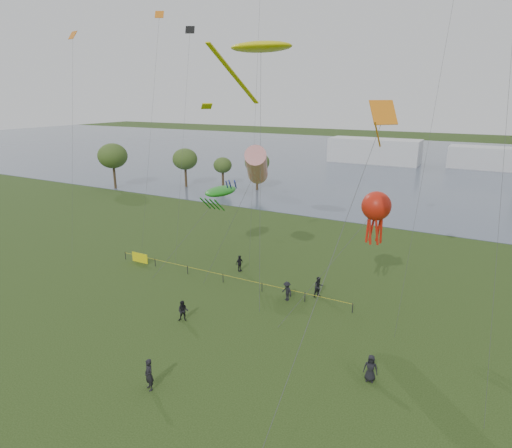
% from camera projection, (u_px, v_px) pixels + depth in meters
% --- Properties ---
extents(ground_plane, '(400.00, 400.00, 0.00)m').
position_uv_depth(ground_plane, '(167.00, 415.00, 22.83)').
color(ground_plane, '#1E3210').
extents(lake, '(400.00, 120.00, 0.08)m').
position_uv_depth(lake, '(426.00, 163.00, 107.10)').
color(lake, slate).
rests_on(lake, ground_plane).
extents(pavilion_left, '(22.00, 8.00, 6.00)m').
position_uv_depth(pavilion_left, '(374.00, 151.00, 107.48)').
color(pavilion_left, silver).
rests_on(pavilion_left, ground_plane).
extents(pavilion_right, '(18.00, 7.00, 5.00)m').
position_uv_depth(pavilion_right, '(491.00, 158.00, 98.34)').
color(pavilion_right, silver).
rests_on(pavilion_right, ground_plane).
extents(trees, '(28.30, 15.93, 8.18)m').
position_uv_depth(trees, '(178.00, 159.00, 77.09)').
color(trees, '#3C2D1B').
rests_on(trees, ground_plane).
extents(fence, '(24.07, 0.07, 1.05)m').
position_uv_depth(fence, '(170.00, 265.00, 41.61)').
color(fence, black).
rests_on(fence, ground_plane).
extents(spectator_a, '(0.98, 0.90, 1.63)m').
position_uv_depth(spectator_a, '(183.00, 311.00, 32.13)').
color(spectator_a, black).
rests_on(spectator_a, ground_plane).
extents(spectator_b, '(1.24, 1.04, 1.67)m').
position_uv_depth(spectator_b, '(287.00, 291.00, 35.34)').
color(spectator_b, black).
rests_on(spectator_b, ground_plane).
extents(spectator_c, '(0.60, 1.01, 1.62)m').
position_uv_depth(spectator_c, '(239.00, 263.00, 41.25)').
color(spectator_c, black).
rests_on(spectator_c, ground_plane).
extents(spectator_d, '(0.90, 0.65, 1.70)m').
position_uv_depth(spectator_d, '(371.00, 368.00, 25.33)').
color(spectator_d, black).
rests_on(spectator_d, ground_plane).
extents(spectator_f, '(0.83, 0.70, 1.94)m').
position_uv_depth(spectator_f, '(149.00, 375.00, 24.54)').
color(spectator_f, black).
rests_on(spectator_f, ground_plane).
extents(spectator_g, '(1.05, 1.10, 1.78)m').
position_uv_depth(spectator_g, '(319.00, 287.00, 35.97)').
color(spectator_g, black).
rests_on(spectator_g, ground_plane).
extents(kite_stingray, '(6.04, 10.17, 20.57)m').
position_uv_depth(kite_stingray, '(260.00, 48.00, 34.73)').
color(kite_stingray, '#3F3F42').
extents(kite_windsock, '(5.83, 5.38, 12.58)m').
position_uv_depth(kite_windsock, '(257.00, 165.00, 36.20)').
color(kite_windsock, '#3F3F42').
extents(kite_creature, '(4.01, 9.91, 7.55)m').
position_uv_depth(kite_creature, '(220.00, 191.00, 43.01)').
color(kite_creature, '#3F3F42').
extents(kite_octopus, '(6.18, 7.22, 9.57)m').
position_uv_depth(kite_octopus, '(376.00, 207.00, 31.83)').
color(kite_octopus, '#3F3F42').
extents(kite_delta, '(2.64, 12.64, 16.15)m').
position_uv_depth(kite_delta, '(377.00, 132.00, 20.70)').
color(kite_delta, '#3F3F42').
extents(small_kites, '(37.50, 13.31, 5.77)m').
position_uv_depth(small_kites, '(241.00, 3.00, 35.70)').
color(small_kites, orange).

